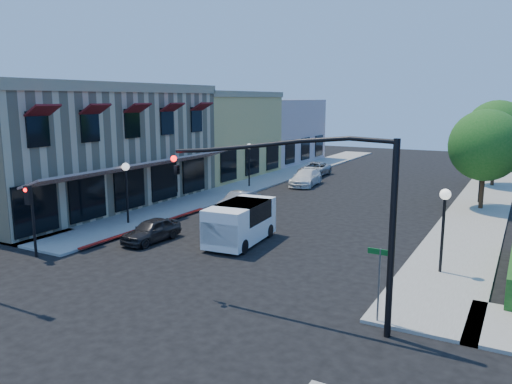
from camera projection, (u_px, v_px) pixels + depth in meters
The scene contains 21 objects.
ground at pixel (150, 303), 17.64m from camera, with size 120.00×120.00×0.00m, color black.
sidewalk_left at pixel (274, 178), 45.02m from camera, with size 3.50×50.00×0.12m, color gray.
sidewalk_right at pixel (486, 196), 36.71m from camera, with size 3.50×50.00×0.12m, color gray.
curb_red_strip at pixel (150, 228), 27.80m from camera, with size 0.25×10.00×0.06m, color maroon.
corner_brick_building at pixel (79, 145), 33.71m from camera, with size 11.77×18.20×8.10m.
yellow_stucco_building at pixel (205, 135), 46.68m from camera, with size 10.00×12.00×7.60m, color #DDBB63.
pink_stucco_building at pixel (265, 131), 57.06m from camera, with size 10.00×12.00×7.00m, color #D4A9A1.
street_tree_a at pixel (486, 145), 31.62m from camera, with size 4.56×4.56×6.48m.
street_tree_b at pixel (497, 131), 40.16m from camera, with size 4.94×4.94×7.02m.
signal_mast_arm at pixel (324, 198), 15.39m from camera, with size 8.01×0.39×6.00m.
secondary_signal at pixel (30, 208), 22.23m from camera, with size 0.28×0.42×3.32m.
street_name_sign at pixel (379, 273), 15.66m from camera, with size 0.80×0.06×2.50m.
lamppost_left_near at pixel (126, 178), 28.06m from camera, with size 0.44×0.44×3.57m.
lamppost_left_far at pixel (249, 154), 40.11m from camera, with size 0.44×0.44×3.57m.
lamppost_right_near at pixel (444, 209), 19.98m from camera, with size 0.44×0.44×3.57m.
lamppost_right_far at pixel (482, 164), 33.75m from camera, with size 0.44×0.44×3.57m.
white_van at pixel (240, 220), 24.71m from camera, with size 2.35×4.71×2.02m.
parked_car_a at pixel (151, 230), 25.10m from camera, with size 1.37×3.41×1.16m, color black.
parked_car_b at pixel (239, 202), 31.98m from camera, with size 1.29×3.69×1.22m, color #989A9C.
parked_car_c at pixel (306, 178), 41.31m from camera, with size 1.84×4.54×1.32m, color white.
parked_car_d at pixel (314, 169), 46.51m from camera, with size 2.11×4.57×1.27m, color #A5A8AA.
Camera 1 is at (11.31, -12.74, 7.10)m, focal length 35.00 mm.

